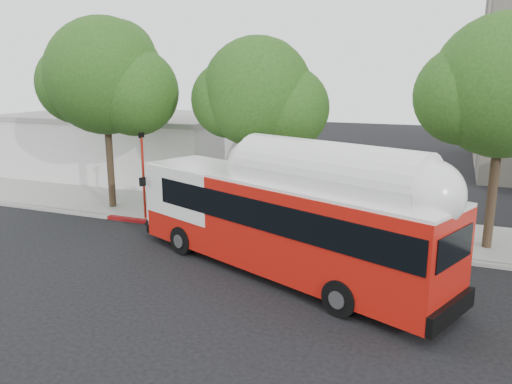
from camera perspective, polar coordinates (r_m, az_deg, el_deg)
ground at (r=18.35m, az=-3.95°, el=-8.79°), size 120.00×120.00×0.00m
sidewalk at (r=24.02m, az=2.81°, el=-3.26°), size 60.00×5.00×0.15m
curb_strip at (r=21.68m, az=0.55°, el=-5.06°), size 60.00×0.30×0.15m
red_curb_segment at (r=22.89m, az=-6.48°, el=-4.14°), size 10.00×0.32×0.16m
street_tree_left at (r=26.30m, az=-16.01°, el=12.11°), size 6.67×5.80×9.74m
street_tree_mid at (r=22.85m, az=1.17°, el=10.78°), size 5.75×5.00×8.62m
low_commercial_bldg at (r=36.63m, az=-14.32°, el=5.36°), size 16.20×10.20×4.25m
transit_bus at (r=17.38m, az=2.93°, el=-3.65°), size 13.11×7.15×3.91m
signal_pole at (r=24.20m, az=-12.74°, el=1.74°), size 0.12×0.41×4.29m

